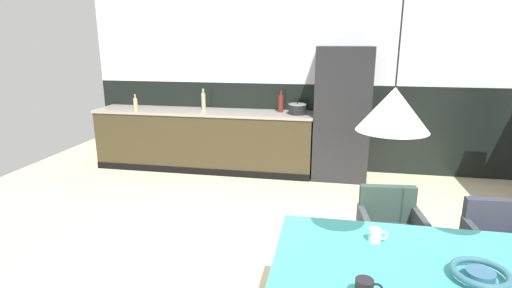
{
  "coord_description": "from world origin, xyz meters",
  "views": [
    {
      "loc": [
        0.28,
        -2.92,
        1.93
      ],
      "look_at": [
        -0.39,
        0.64,
        0.97
      ],
      "focal_mm": 27.52,
      "sensor_mm": 36.0,
      "label": 1
    }
  ],
  "objects_px": {
    "armchair_near_window": "(500,237)",
    "pendant_lamp_over_table_near": "(394,109)",
    "fruit_bowl": "(480,273)",
    "mug_white_ceramic": "(375,235)",
    "bottle_oil_tall": "(136,104)",
    "bottle_vinegar_dark": "(203,101)",
    "dining_table": "(453,270)",
    "armchair_head_of_table": "(390,221)",
    "cooking_pot": "(297,109)",
    "refrigerator_column": "(341,114)",
    "bottle_spice_small": "(281,103)"
  },
  "relations": [
    {
      "from": "armchair_near_window",
      "to": "pendant_lamp_over_table_near",
      "type": "xyz_separation_m",
      "value": [
        -1.0,
        -0.91,
        1.1
      ]
    },
    {
      "from": "fruit_bowl",
      "to": "mug_white_ceramic",
      "type": "height_order",
      "value": "mug_white_ceramic"
    },
    {
      "from": "fruit_bowl",
      "to": "bottle_oil_tall",
      "type": "distance_m",
      "value": 4.99
    },
    {
      "from": "bottle_oil_tall",
      "to": "bottle_vinegar_dark",
      "type": "height_order",
      "value": "bottle_vinegar_dark"
    },
    {
      "from": "fruit_bowl",
      "to": "mug_white_ceramic",
      "type": "distance_m",
      "value": 0.59
    },
    {
      "from": "dining_table",
      "to": "armchair_head_of_table",
      "type": "height_order",
      "value": "armchair_head_of_table"
    },
    {
      "from": "armchair_head_of_table",
      "to": "cooking_pot",
      "type": "relative_size",
      "value": 2.94
    },
    {
      "from": "armchair_near_window",
      "to": "fruit_bowl",
      "type": "xyz_separation_m",
      "value": [
        -0.51,
        -1.01,
        0.27
      ]
    },
    {
      "from": "refrigerator_column",
      "to": "fruit_bowl",
      "type": "distance_m",
      "value": 3.65
    },
    {
      "from": "dining_table",
      "to": "cooking_pot",
      "type": "relative_size",
      "value": 7.68
    },
    {
      "from": "refrigerator_column",
      "to": "armchair_head_of_table",
      "type": "relative_size",
      "value": 2.43
    },
    {
      "from": "armchair_head_of_table",
      "to": "fruit_bowl",
      "type": "relative_size",
      "value": 2.56
    },
    {
      "from": "fruit_bowl",
      "to": "bottle_oil_tall",
      "type": "bearing_deg",
      "value": 137.2
    },
    {
      "from": "dining_table",
      "to": "bottle_spice_small",
      "type": "height_order",
      "value": "bottle_spice_small"
    },
    {
      "from": "pendant_lamp_over_table_near",
      "to": "bottle_oil_tall",
      "type": "bearing_deg",
      "value": 133.95
    },
    {
      "from": "armchair_near_window",
      "to": "fruit_bowl",
      "type": "relative_size",
      "value": 2.49
    },
    {
      "from": "fruit_bowl",
      "to": "armchair_head_of_table",
      "type": "bearing_deg",
      "value": 104.58
    },
    {
      "from": "refrigerator_column",
      "to": "pendant_lamp_over_table_near",
      "type": "xyz_separation_m",
      "value": [
        0.15,
        -3.49,
        0.66
      ]
    },
    {
      "from": "refrigerator_column",
      "to": "bottle_spice_small",
      "type": "bearing_deg",
      "value": 174.06
    },
    {
      "from": "armchair_head_of_table",
      "to": "armchair_near_window",
      "type": "height_order",
      "value": "armchair_head_of_table"
    },
    {
      "from": "armchair_near_window",
      "to": "mug_white_ceramic",
      "type": "distance_m",
      "value": 1.25
    },
    {
      "from": "armchair_head_of_table",
      "to": "bottle_spice_small",
      "type": "distance_m",
      "value": 2.91
    },
    {
      "from": "armchair_near_window",
      "to": "bottle_vinegar_dark",
      "type": "xyz_separation_m",
      "value": [
        -3.2,
        2.67,
        0.56
      ]
    },
    {
      "from": "armchair_head_of_table",
      "to": "bottle_oil_tall",
      "type": "relative_size",
      "value": 3.06
    },
    {
      "from": "cooking_pot",
      "to": "refrigerator_column",
      "type": "bearing_deg",
      "value": 3.13
    },
    {
      "from": "armchair_head_of_table",
      "to": "armchair_near_window",
      "type": "relative_size",
      "value": 1.03
    },
    {
      "from": "bottle_spice_small",
      "to": "mug_white_ceramic",
      "type": "bearing_deg",
      "value": -73.2
    },
    {
      "from": "bottle_spice_small",
      "to": "bottle_vinegar_dark",
      "type": "bearing_deg",
      "value": -179.97
    },
    {
      "from": "refrigerator_column",
      "to": "mug_white_ceramic",
      "type": "relative_size",
      "value": 15.93
    },
    {
      "from": "refrigerator_column",
      "to": "bottle_vinegar_dark",
      "type": "bearing_deg",
      "value": 177.49
    },
    {
      "from": "fruit_bowl",
      "to": "pendant_lamp_over_table_near",
      "type": "height_order",
      "value": "pendant_lamp_over_table_near"
    },
    {
      "from": "cooking_pot",
      "to": "bottle_spice_small",
      "type": "relative_size",
      "value": 0.83
    },
    {
      "from": "armchair_near_window",
      "to": "bottle_oil_tall",
      "type": "xyz_separation_m",
      "value": [
        -4.17,
        2.37,
        0.52
      ]
    },
    {
      "from": "refrigerator_column",
      "to": "dining_table",
      "type": "bearing_deg",
      "value": -80.95
    },
    {
      "from": "fruit_bowl",
      "to": "cooking_pot",
      "type": "bearing_deg",
      "value": 109.47
    },
    {
      "from": "dining_table",
      "to": "armchair_near_window",
      "type": "bearing_deg",
      "value": 55.84
    },
    {
      "from": "fruit_bowl",
      "to": "bottle_vinegar_dark",
      "type": "bearing_deg",
      "value": 126.19
    },
    {
      "from": "refrigerator_column",
      "to": "cooking_pot",
      "type": "distance_m",
      "value": 0.62
    },
    {
      "from": "armchair_near_window",
      "to": "cooking_pot",
      "type": "height_order",
      "value": "cooking_pot"
    },
    {
      "from": "bottle_spice_small",
      "to": "bottle_oil_tall",
      "type": "bearing_deg",
      "value": -172.07
    },
    {
      "from": "bottle_spice_small",
      "to": "armchair_head_of_table",
      "type": "bearing_deg",
      "value": -64.63
    },
    {
      "from": "mug_white_ceramic",
      "to": "pendant_lamp_over_table_near",
      "type": "bearing_deg",
      "value": -88.42
    },
    {
      "from": "refrigerator_column",
      "to": "dining_table",
      "type": "distance_m",
      "value": 3.51
    },
    {
      "from": "mug_white_ceramic",
      "to": "cooking_pot",
      "type": "distance_m",
      "value": 3.34
    },
    {
      "from": "mug_white_ceramic",
      "to": "bottle_spice_small",
      "type": "relative_size",
      "value": 0.37
    },
    {
      "from": "refrigerator_column",
      "to": "cooking_pot",
      "type": "height_order",
      "value": "refrigerator_column"
    },
    {
      "from": "refrigerator_column",
      "to": "bottle_oil_tall",
      "type": "distance_m",
      "value": 3.02
    },
    {
      "from": "armchair_near_window",
      "to": "bottle_oil_tall",
      "type": "bearing_deg",
      "value": -33.27
    },
    {
      "from": "armchair_near_window",
      "to": "cooking_pot",
      "type": "bearing_deg",
      "value": -58.85
    },
    {
      "from": "refrigerator_column",
      "to": "armchair_near_window",
      "type": "height_order",
      "value": "refrigerator_column"
    }
  ]
}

